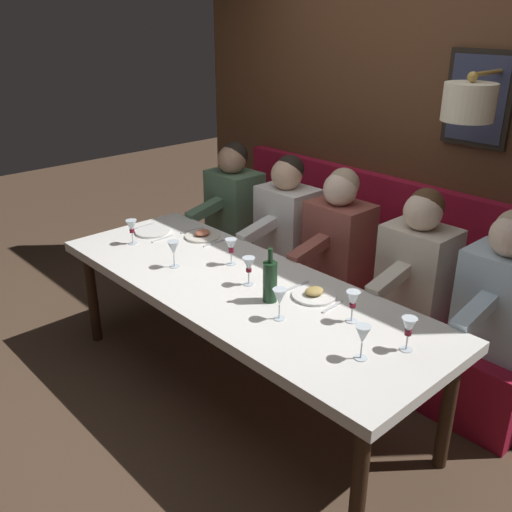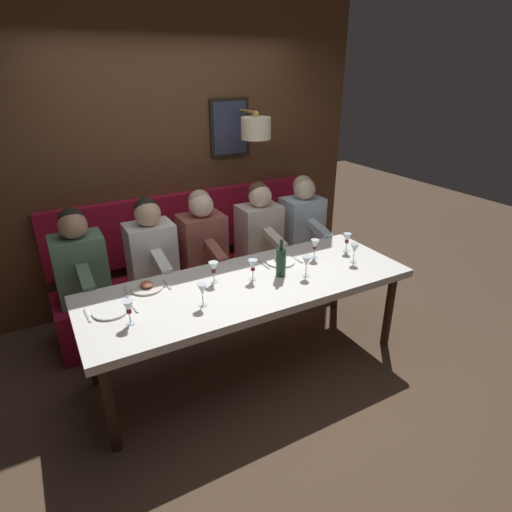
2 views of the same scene
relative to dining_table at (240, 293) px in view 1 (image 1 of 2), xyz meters
name	(u,v)px [view 1 (image 1 of 2)]	position (x,y,z in m)	size (l,w,h in m)	color
ground_plane	(241,391)	(0.00, 0.00, -0.68)	(12.00, 12.00, 0.00)	#4C3828
dining_table	(240,293)	(0.00, 0.00, 0.00)	(0.90, 2.50, 0.74)	silver
banquette_bench	(337,311)	(0.89, 0.00, -0.45)	(0.52, 2.70, 0.45)	maroon
back_wall_panel	(402,136)	(1.46, -0.01, 0.69)	(0.59, 3.90, 2.90)	#51331E
diner_nearest	(503,288)	(0.88, -1.09, 0.14)	(0.60, 0.40, 0.79)	silver
diner_near	(418,259)	(0.88, -0.58, 0.14)	(0.60, 0.40, 0.79)	beige
diner_middle	(339,232)	(0.88, 0.02, 0.14)	(0.60, 0.40, 0.79)	#934C42
diner_far	(287,214)	(0.88, 0.50, 0.14)	(0.60, 0.40, 0.79)	white
diner_farthest	(234,196)	(0.88, 1.08, 0.14)	(0.60, 0.40, 0.79)	#567A5B
place_setting_0	(203,235)	(0.28, 0.70, 0.08)	(0.24, 0.32, 0.05)	silver
place_setting_1	(153,232)	(0.08, 1.00, 0.07)	(0.24, 0.32, 0.01)	white
place_setting_2	(314,294)	(0.19, -0.39, 0.08)	(0.24, 0.31, 0.05)	white
wine_glass_0	(409,328)	(0.11, -1.02, 0.18)	(0.07, 0.07, 0.16)	silver
wine_glass_1	(249,266)	(0.03, -0.04, 0.18)	(0.07, 0.07, 0.16)	silver
wine_glass_2	(363,335)	(-0.10, -0.93, 0.18)	(0.07, 0.07, 0.16)	silver
wine_glass_3	(280,298)	(-0.12, -0.43, 0.18)	(0.07, 0.07, 0.16)	silver
wine_glass_4	(132,227)	(-0.13, 0.92, 0.18)	(0.07, 0.07, 0.16)	silver
wine_glass_5	(353,300)	(0.13, -0.69, 0.18)	(0.07, 0.07, 0.16)	silver
wine_glass_6	(231,247)	(0.14, 0.23, 0.18)	(0.07, 0.07, 0.16)	silver
wine_glass_7	(174,249)	(-0.14, 0.43, 0.18)	(0.07, 0.07, 0.16)	silver
wine_bottle	(270,281)	(-0.02, -0.26, 0.18)	(0.08, 0.08, 0.30)	#19381E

